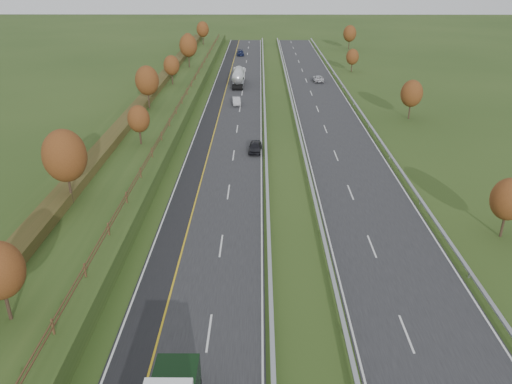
# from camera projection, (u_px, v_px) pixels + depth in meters

# --- Properties ---
(ground) EXTENTS (400.00, 400.00, 0.00)m
(ground) POSITION_uv_depth(u_px,v_px,m) (281.00, 137.00, 75.34)
(ground) COLOR #294117
(ground) RESTS_ON ground
(near_carriageway) EXTENTS (10.50, 200.00, 0.04)m
(near_carriageway) POSITION_uv_depth(u_px,v_px,m) (230.00, 127.00, 79.93)
(near_carriageway) COLOR #232326
(near_carriageway) RESTS_ON ground
(far_carriageway) EXTENTS (10.50, 200.00, 0.04)m
(far_carriageway) POSITION_uv_depth(u_px,v_px,m) (332.00, 127.00, 79.83)
(far_carriageway) COLOR #232326
(far_carriageway) RESTS_ON ground
(hard_shoulder) EXTENTS (3.00, 200.00, 0.04)m
(hard_shoulder) POSITION_uv_depth(u_px,v_px,m) (206.00, 127.00, 79.96)
(hard_shoulder) COLOR black
(hard_shoulder) RESTS_ON ground
(lane_markings) EXTENTS (26.75, 200.00, 0.01)m
(lane_markings) POSITION_uv_depth(u_px,v_px,m) (270.00, 127.00, 79.77)
(lane_markings) COLOR silver
(lane_markings) RESTS_ON near_carriageway
(embankment_left) EXTENTS (12.00, 200.00, 2.00)m
(embankment_left) POSITION_uv_depth(u_px,v_px,m) (148.00, 121.00, 79.61)
(embankment_left) COLOR #294117
(embankment_left) RESTS_ON ground
(hedge_left) EXTENTS (2.20, 180.00, 1.10)m
(hedge_left) POSITION_uv_depth(u_px,v_px,m) (135.00, 112.00, 78.98)
(hedge_left) COLOR #3B3C18
(hedge_left) RESTS_ON embankment_left
(fence_left) EXTENTS (0.12, 189.06, 1.20)m
(fence_left) POSITION_uv_depth(u_px,v_px,m) (175.00, 111.00, 78.49)
(fence_left) COLOR #422B19
(fence_left) RESTS_ON embankment_left
(median_barrier_near) EXTENTS (0.32, 200.00, 0.71)m
(median_barrier_near) POSITION_uv_depth(u_px,v_px,m) (265.00, 124.00, 79.65)
(median_barrier_near) COLOR #94969C
(median_barrier_near) RESTS_ON ground
(median_barrier_far) EXTENTS (0.32, 200.00, 0.71)m
(median_barrier_far) POSITION_uv_depth(u_px,v_px,m) (297.00, 124.00, 79.62)
(median_barrier_far) COLOR #94969C
(median_barrier_far) RESTS_ON ground
(outer_barrier_far) EXTENTS (0.32, 200.00, 0.71)m
(outer_barrier_far) POSITION_uv_depth(u_px,v_px,m) (369.00, 124.00, 79.54)
(outer_barrier_far) COLOR #94969C
(outer_barrier_far) RESTS_ON ground
(trees_left) EXTENTS (6.64, 164.30, 7.66)m
(trees_left) POSITION_uv_depth(u_px,v_px,m) (143.00, 93.00, 74.31)
(trees_left) COLOR #2D2116
(trees_left) RESTS_ON embankment_left
(trees_far) EXTENTS (8.45, 118.60, 7.12)m
(trees_far) POSITION_uv_depth(u_px,v_px,m) (379.00, 66.00, 104.52)
(trees_far) COLOR #2D2116
(trees_far) RESTS_ON ground
(road_tanker) EXTENTS (2.40, 11.22, 3.46)m
(road_tanker) POSITION_uv_depth(u_px,v_px,m) (238.00, 76.00, 107.06)
(road_tanker) COLOR silver
(road_tanker) RESTS_ON near_carriageway
(car_dark_near) EXTENTS (1.93, 4.31, 1.44)m
(car_dark_near) POSITION_uv_depth(u_px,v_px,m) (255.00, 147.00, 69.10)
(car_dark_near) COLOR black
(car_dark_near) RESTS_ON near_carriageway
(car_silver_mid) EXTENTS (1.81, 4.20, 1.35)m
(car_silver_mid) POSITION_uv_depth(u_px,v_px,m) (236.00, 101.00, 92.39)
(car_silver_mid) COLOR #A6A6AB
(car_silver_mid) RESTS_ON near_carriageway
(car_small_far) EXTENTS (2.29, 4.94, 1.40)m
(car_small_far) POSITION_uv_depth(u_px,v_px,m) (240.00, 53.00, 142.08)
(car_small_far) COLOR #131A3C
(car_small_far) RESTS_ON near_carriageway
(car_oncoming) EXTENTS (2.28, 4.80, 1.32)m
(car_oncoming) POSITION_uv_depth(u_px,v_px,m) (318.00, 78.00, 110.54)
(car_oncoming) COLOR silver
(car_oncoming) RESTS_ON far_carriageway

